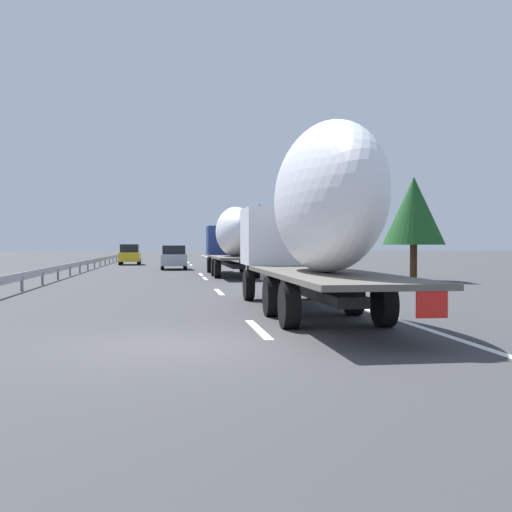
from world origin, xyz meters
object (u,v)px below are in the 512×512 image
car_yellow_coupe (130,254)px  car_silver_hatch (174,257)px  truck_lead (233,237)px  road_sign (248,242)px  truck_trailing (315,214)px

car_yellow_coupe → car_silver_hatch: (-11.60, -3.96, -0.03)m
car_yellow_coupe → truck_lead: bearing=-161.4°
car_yellow_coupe → car_silver_hatch: bearing=-161.2°
truck_lead → road_sign: bearing=-10.1°
truck_lead → road_sign: size_ratio=4.22×
truck_lead → car_silver_hatch: (10.28, 3.43, -1.39)m
road_sign → truck_lead: bearing=169.9°
truck_lead → car_silver_hatch: 10.93m
truck_trailing → car_yellow_coupe: size_ratio=3.22×
car_silver_hatch → road_sign: road_sign is taller
car_yellow_coupe → truck_trailing: bearing=-170.3°
truck_trailing → road_sign: truck_trailing is taller
truck_lead → road_sign: 17.75m
road_sign → truck_trailing: bearing=175.4°
car_silver_hatch → car_yellow_coupe: bearing=18.8°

